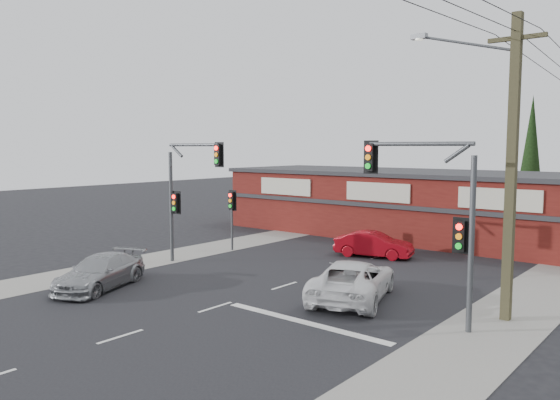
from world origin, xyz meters
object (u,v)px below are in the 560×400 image
Objects in this scene: silver_suv at (100,272)px; red_sedan at (374,244)px; shop_building at (423,204)px; utility_pole at (508,158)px; white_suv at (353,280)px.

red_sedan is at bearing 45.09° from silver_suv.
shop_building is at bearing 55.33° from silver_suv.
silver_suv is at bearing 142.74° from red_sedan.
utility_pole is at bearing 2.34° from silver_suv.
utility_pole reaches higher than shop_building.
utility_pole is (13.93, 6.30, 4.72)m from silver_suv.
shop_building is at bearing 123.76° from utility_pole.
red_sedan is 7.76m from shop_building.
white_suv is 7.01m from utility_pole.
utility_pole reaches higher than white_suv.
shop_building is 17.15m from utility_pole.
white_suv is 8.29m from red_sedan.
silver_suv is at bearing 11.63° from white_suv.
utility_pole is (5.13, 1.12, 4.65)m from white_suv.
shop_building is 2.73× the size of utility_pole.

